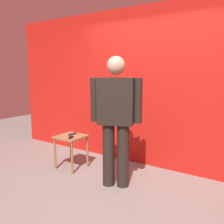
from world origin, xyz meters
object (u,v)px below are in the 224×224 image
object	(u,v)px
cell_phone	(71,137)
tv_remote	(72,134)
standing_person	(116,115)
side_table	(71,142)

from	to	relation	value
cell_phone	tv_remote	bearing A→B (deg)	92.95
standing_person	side_table	bearing A→B (deg)	172.15
tv_remote	side_table	bearing A→B (deg)	-67.83
side_table	cell_phone	distance (m)	0.16
standing_person	tv_remote	world-z (taller)	standing_person
cell_phone	standing_person	bearing A→B (deg)	-35.30
tv_remote	cell_phone	bearing A→B (deg)	-54.31
cell_phone	tv_remote	size ratio (longest dim) A/B	0.85
standing_person	tv_remote	xyz separation A→B (m)	(-1.00, 0.20, -0.45)
standing_person	cell_phone	size ratio (longest dim) A/B	12.62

